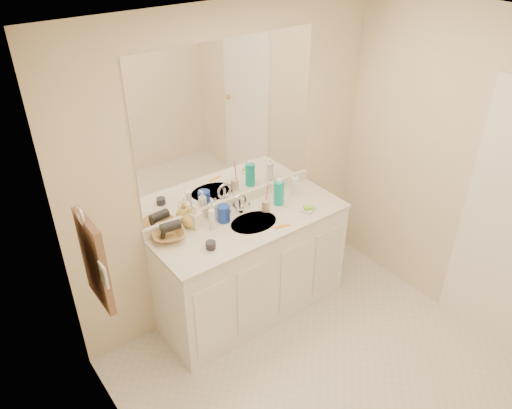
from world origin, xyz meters
name	(u,v)px	position (x,y,z in m)	size (l,w,h in m)	color
floor	(340,391)	(0.00, 0.00, 0.00)	(2.60, 2.60, 0.00)	silver
ceiling	(387,39)	(0.00, 0.00, 2.40)	(2.60, 2.60, 0.02)	white
wall_back	(230,169)	(0.00, 1.30, 1.20)	(2.60, 0.02, 2.40)	beige
wall_left	(153,363)	(-1.30, 0.00, 1.20)	(0.02, 2.60, 2.40)	beige
wall_right	(486,186)	(1.30, 0.00, 1.20)	(0.02, 2.60, 2.40)	beige
vanity_cabinet	(252,269)	(0.00, 1.02, 0.42)	(1.50, 0.55, 0.85)	white
countertop	(252,223)	(0.00, 1.02, 0.86)	(1.52, 0.57, 0.03)	silver
backsplash	(232,202)	(0.00, 1.29, 0.92)	(1.52, 0.03, 0.08)	white
sink_basin	(254,224)	(0.00, 1.00, 0.87)	(0.37, 0.37, 0.02)	beige
faucet	(239,206)	(0.00, 1.18, 0.94)	(0.02, 0.02, 0.11)	silver
mirror	(229,125)	(0.00, 1.29, 1.56)	(1.48, 0.01, 1.20)	white
blue_mug	(224,214)	(-0.17, 1.15, 0.94)	(0.09, 0.09, 0.13)	#1738A1
tan_cup	(266,206)	(0.17, 1.08, 0.92)	(0.06, 0.06, 0.09)	#CBB48F
toothbrush	(267,193)	(0.18, 1.08, 1.03)	(0.01, 0.01, 0.20)	#F9417B
mouthwash_bottle	(279,193)	(0.32, 1.10, 0.98)	(0.08, 0.08, 0.20)	#0EAC9C
clear_pump_bottle	(295,186)	(0.50, 1.13, 0.96)	(0.06, 0.06, 0.16)	white
soap_dish	(308,210)	(0.44, 0.88, 0.89)	(0.11, 0.09, 0.01)	silver
green_soap	(308,208)	(0.44, 0.88, 0.90)	(0.07, 0.05, 0.02)	#8BDE36
orange_comb	(282,226)	(0.14, 0.83, 0.88)	(0.13, 0.03, 0.01)	orange
dark_jar	(211,245)	(-0.43, 0.93, 0.91)	(0.07, 0.07, 0.05)	#26252A
extra_white_bottle	(212,220)	(-0.29, 1.12, 0.96)	(0.05, 0.05, 0.15)	white
soap_bottle_white	(212,209)	(-0.22, 1.22, 0.97)	(0.07, 0.07, 0.18)	white
soap_bottle_cream	(195,216)	(-0.37, 1.21, 0.97)	(0.08, 0.08, 0.18)	#FFEECF
soap_bottle_yellow	(190,217)	(-0.40, 1.25, 0.96)	(0.12, 0.12, 0.16)	#E8C95A
wicker_basket	(169,235)	(-0.60, 1.20, 0.91)	(0.23, 0.23, 0.06)	#B48A48
hair_dryer	(170,226)	(-0.58, 1.20, 0.97)	(0.07, 0.07, 0.14)	black
towel_ring	(81,216)	(-1.27, 0.77, 1.55)	(0.11, 0.11, 0.01)	silver
hand_towel	(94,261)	(-1.25, 0.77, 1.25)	(0.04, 0.32, 0.55)	brown
switch_plate	(104,275)	(-1.27, 0.57, 1.30)	(0.01, 0.09, 0.13)	silver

